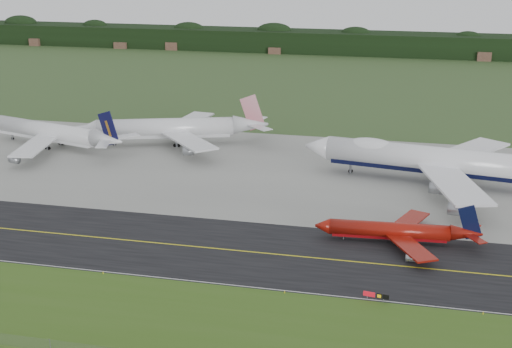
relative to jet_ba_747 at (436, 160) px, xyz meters
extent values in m
plane|color=#365326|center=(-30.48, -50.16, -6.41)|extent=(600.00, 600.00, 0.00)
cube|color=#3A5D1B|center=(-30.48, -85.16, -6.41)|extent=(400.00, 30.00, 0.01)
cube|color=black|center=(-30.48, -54.16, -6.40)|extent=(400.00, 32.00, 0.02)
cube|color=gray|center=(-30.48, 0.84, -6.41)|extent=(400.00, 78.00, 0.01)
cube|color=yellow|center=(-30.48, -54.16, -6.38)|extent=(400.00, 0.40, 0.00)
cube|color=silver|center=(-30.48, -69.66, -6.38)|extent=(400.00, 0.25, 0.00)
cube|color=black|center=(-30.48, 224.84, -0.41)|extent=(700.00, 24.00, 12.00)
cylinder|color=white|center=(-2.67, 0.41, 0.20)|extent=(54.18, 14.99, 6.83)
cube|color=black|center=(-2.67, 0.41, -2.02)|extent=(51.27, 12.89, 2.39)
cone|color=white|center=(-32.56, 5.05, 0.20)|extent=(7.69, 7.78, 6.83)
ellipsoid|color=white|center=(-17.55, 2.72, 2.08)|extent=(14.66, 7.87, 4.35)
cube|color=white|center=(4.22, -16.05, -0.99)|extent=(17.80, 31.93, 0.59)
cube|color=white|center=(8.89, 14.02, -0.99)|extent=(25.00, 30.68, 0.59)
cylinder|color=gray|center=(0.18, -14.76, -2.86)|extent=(4.12, 3.41, 2.87)
cylinder|color=gray|center=(4.64, 14.01, -2.86)|extent=(4.12, 3.41, 2.87)
cylinder|color=gray|center=(4.25, -28.77, -2.86)|extent=(4.12, 3.41, 2.87)
cylinder|color=gray|center=(12.77, 26.13, -2.86)|extent=(4.12, 3.41, 2.87)
cylinder|color=black|center=(-22.86, 3.55, -5.80)|extent=(1.30, 0.74, 1.23)
cylinder|color=slate|center=(1.00, -3.96, -4.13)|extent=(1.09, 1.09, 4.57)
cylinder|color=black|center=(1.00, -3.96, -5.80)|extent=(1.31, 0.80, 1.23)
cylinder|color=slate|center=(2.16, 3.47, -4.13)|extent=(1.09, 1.09, 4.57)
cylinder|color=black|center=(2.16, 3.47, -5.80)|extent=(1.31, 0.80, 1.23)
cylinder|color=maroon|center=(-10.17, -42.56, -3.60)|extent=(25.67, 5.03, 3.45)
cube|color=#990B10|center=(-10.17, -42.56, -4.72)|extent=(24.35, 4.09, 1.21)
cone|color=maroon|center=(-24.49, -43.45, -3.60)|extent=(3.40, 3.64, 3.45)
cone|color=maroon|center=(5.91, -41.56, -3.34)|extent=(6.93, 3.86, 3.45)
cube|color=maroon|center=(-5.37, -49.38, -4.20)|extent=(10.84, 14.68, 0.39)
cube|color=maroon|center=(-6.25, -35.20, -4.20)|extent=(9.48, 14.91, 0.39)
cube|color=black|center=(6.40, -41.53, -0.74)|extent=(5.46, 0.61, 7.86)
cylinder|color=gray|center=(-5.41, -52.78, -5.14)|extent=(1.97, 1.56, 1.45)
cylinder|color=gray|center=(-6.72, -31.82, -5.14)|extent=(1.97, 1.56, 1.45)
cylinder|color=black|center=(-19.85, -43.16, -6.10)|extent=(0.64, 0.32, 0.62)
cylinder|color=slate|center=(-8.02, -44.33, -5.52)|extent=(0.51, 0.51, 1.78)
cylinder|color=black|center=(-8.02, -44.33, -6.10)|extent=(0.64, 0.35, 0.62)
cylinder|color=slate|center=(-8.25, -40.54, -5.52)|extent=(0.51, 0.51, 1.78)
cylinder|color=black|center=(-8.25, -40.54, -6.10)|extent=(0.64, 0.35, 0.62)
cylinder|color=silver|center=(-119.47, 10.02, -1.43)|extent=(39.63, 16.06, 5.34)
cube|color=white|center=(-119.47, 10.02, -3.17)|extent=(37.35, 14.23, 1.87)
cone|color=silver|center=(-95.35, 3.11, -1.03)|extent=(11.54, 8.01, 5.34)
cube|color=silver|center=(-115.83, -3.36, -2.37)|extent=(10.79, 24.55, 0.47)
cube|color=silver|center=(-109.29, 19.44, -2.37)|extent=(20.97, 22.61, 0.47)
cube|color=#0B0B33|center=(-94.78, 2.95, 2.49)|extent=(7.30, 2.47, 10.77)
cylinder|color=gray|center=(-118.67, -2.01, -3.82)|extent=(3.42, 2.96, 2.24)
cylinder|color=gray|center=(-112.42, 19.80, -3.82)|extent=(3.42, 2.96, 2.24)
cylinder|color=gray|center=(-116.89, -13.25, -3.82)|extent=(3.42, 2.96, 2.24)
cylinder|color=gray|center=(-104.96, 28.39, -3.82)|extent=(3.42, 2.96, 2.24)
cylinder|color=black|center=(-133.97, 14.17, -5.93)|extent=(1.04, 0.68, 0.96)
cylinder|color=slate|center=(-117.22, 6.32, -4.72)|extent=(0.92, 0.92, 3.38)
cylinder|color=black|center=(-117.22, 6.32, -5.93)|extent=(1.06, 0.73, 0.96)
cylinder|color=slate|center=(-115.61, 11.96, -4.72)|extent=(0.92, 0.92, 3.38)
cylinder|color=black|center=(-115.61, 11.96, -5.93)|extent=(1.06, 0.73, 0.96)
cylinder|color=silver|center=(-83.18, 19.92, -0.87)|extent=(42.61, 18.71, 5.95)
cube|color=silver|center=(-83.18, 19.92, -2.81)|extent=(40.12, 16.64, 2.08)
cone|color=silver|center=(-106.13, 12.59, -0.87)|extent=(6.91, 7.30, 5.95)
cone|color=silver|center=(-57.39, 28.17, -0.43)|extent=(12.58, 9.11, 5.95)
cube|color=silver|center=(-72.29, 10.53, -1.92)|extent=(22.33, 23.27, 0.53)
cube|color=silver|center=(-79.77, 33.90, -1.92)|extent=(10.78, 25.32, 0.53)
cube|color=#A20B23|center=(-56.76, 28.37, 3.43)|extent=(7.96, 2.95, 11.83)
cylinder|color=gray|center=(-70.85, 4.83, -3.54)|extent=(3.85, 3.37, 2.50)
cylinder|color=gray|center=(-81.89, 39.38, -3.54)|extent=(3.85, 3.37, 2.50)
cylinder|color=black|center=(-98.68, 14.97, -5.88)|extent=(1.17, 0.79, 1.07)
cylinder|color=slate|center=(-78.92, 17.85, -4.54)|extent=(1.05, 1.05, 3.75)
cylinder|color=black|center=(-78.92, 17.85, -5.88)|extent=(1.18, 0.84, 1.07)
cylinder|color=slate|center=(-80.91, 24.09, -4.54)|extent=(1.05, 1.05, 3.75)
cylinder|color=black|center=(-80.91, 24.09, -5.88)|extent=(1.18, 0.84, 1.07)
cylinder|color=slate|center=(-12.68, -69.63, -6.07)|extent=(0.12, 0.12, 0.69)
cylinder|color=slate|center=(-9.78, -70.09, -6.07)|extent=(0.12, 0.12, 0.69)
cube|color=#B50D1B|center=(-12.39, -69.68, -5.29)|extent=(2.16, 0.51, 0.88)
cube|color=black|center=(-10.55, -69.97, -5.29)|extent=(1.00, 0.33, 0.88)
cube|color=black|center=(-9.39, -70.15, -5.29)|extent=(1.19, 0.36, 0.88)
cylinder|color=yellow|center=(-63.95, -70.66, -6.16)|extent=(0.16, 0.16, 0.50)
cylinder|color=yellow|center=(-27.79, -70.66, -6.16)|extent=(0.16, 0.16, 0.50)
cylinder|color=yellow|center=(7.49, -70.66, -6.16)|extent=(0.16, 0.16, 0.50)
camera|label=1|loc=(-6.85, -187.12, 55.92)|focal=50.00mm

